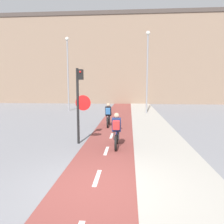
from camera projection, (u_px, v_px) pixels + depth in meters
ground_plane at (94, 187)px, 5.65m from camera, size 120.00×120.00×0.00m
bike_lane at (94, 186)px, 5.65m from camera, size 2.17×60.00×0.02m
sidewalk_strip at (184, 189)px, 5.47m from camera, size 2.40×60.00×0.05m
building_row_background at (123, 60)px, 30.47m from camera, size 60.00×5.20×11.80m
traffic_light_pole at (80, 98)px, 9.48m from camera, size 0.67×0.25×3.31m
street_lamp_far at (68, 67)px, 21.04m from camera, size 0.36×0.36×7.05m
street_lamp_sidewalk at (147, 64)px, 18.94m from camera, size 0.36×0.36×7.11m
cyclist_near at (116, 131)px, 9.02m from camera, size 0.46×1.64×1.46m
cyclist_far at (108, 115)px, 13.49m from camera, size 0.46×1.59×1.46m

